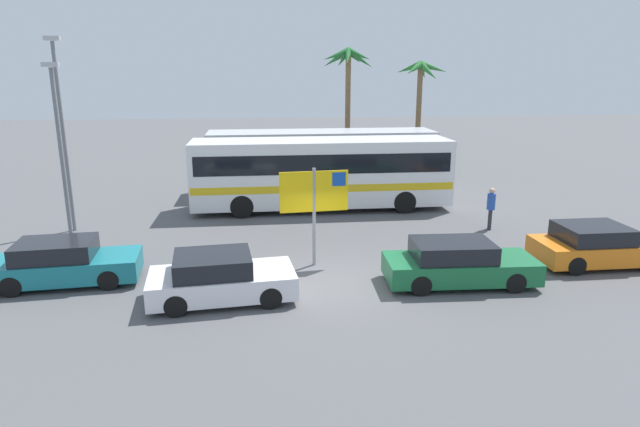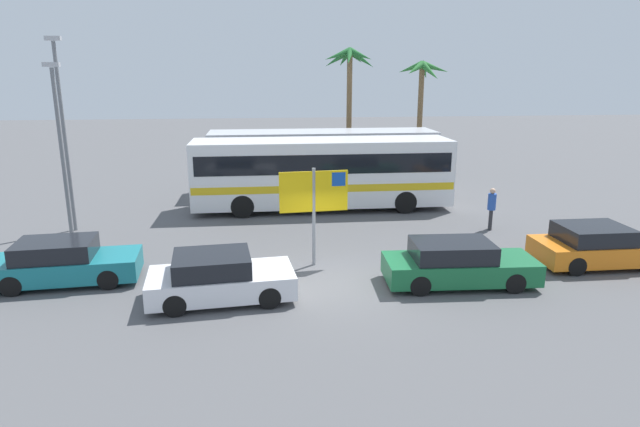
# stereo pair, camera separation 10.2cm
# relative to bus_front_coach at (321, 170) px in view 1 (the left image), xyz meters

# --- Properties ---
(ground) EXTENTS (120.00, 120.00, 0.00)m
(ground) POSITION_rel_bus_front_coach_xyz_m (-0.57, -9.14, -1.78)
(ground) COLOR #565659
(bus_front_coach) EXTENTS (11.56, 2.72, 3.17)m
(bus_front_coach) POSITION_rel_bus_front_coach_xyz_m (0.00, 0.00, 0.00)
(bus_front_coach) COLOR white
(bus_front_coach) RESTS_ON ground
(bus_rear_coach) EXTENTS (11.56, 2.72, 3.17)m
(bus_rear_coach) POSITION_rel_bus_front_coach_xyz_m (0.44, 3.58, 0.00)
(bus_rear_coach) COLOR silver
(bus_rear_coach) RESTS_ON ground
(ferry_sign) EXTENTS (2.20, 0.26, 3.20)m
(ferry_sign) POSITION_rel_bus_front_coach_xyz_m (-1.05, -7.40, 0.54)
(ferry_sign) COLOR gray
(ferry_sign) RESTS_ON ground
(car_teal) EXTENTS (4.29, 2.05, 1.32)m
(car_teal) POSITION_rel_bus_front_coach_xyz_m (-8.63, -8.15, -1.15)
(car_teal) COLOR #19757F
(car_teal) RESTS_ON ground
(car_green) EXTENTS (4.47, 1.90, 1.32)m
(car_green) POSITION_rel_bus_front_coach_xyz_m (2.95, -9.52, -1.15)
(car_green) COLOR #196638
(car_green) RESTS_ON ground
(car_orange) EXTENTS (4.01, 1.91, 1.32)m
(car_orange) POSITION_rel_bus_front_coach_xyz_m (8.03, -8.39, -1.15)
(car_orange) COLOR orange
(car_orange) RESTS_ON ground
(car_white) EXTENTS (4.11, 2.24, 1.32)m
(car_white) POSITION_rel_bus_front_coach_xyz_m (-3.96, -9.88, -1.15)
(car_white) COLOR silver
(car_white) RESTS_ON ground
(pedestrian_by_bus) EXTENTS (0.32, 0.32, 1.69)m
(pedestrian_by_bus) POSITION_rel_bus_front_coach_xyz_m (6.29, -4.13, -0.79)
(pedestrian_by_bus) COLOR #2D2D33
(pedestrian_by_bus) RESTS_ON ground
(lamp_post_left_side) EXTENTS (0.56, 0.20, 7.37)m
(lamp_post_left_side) POSITION_rel_bus_front_coach_xyz_m (-10.16, -2.41, 2.23)
(lamp_post_left_side) COLOR slate
(lamp_post_left_side) RESTS_ON ground
(lamp_post_right_side) EXTENTS (0.56, 0.20, 6.43)m
(lamp_post_right_side) POSITION_rel_bus_front_coach_xyz_m (-9.88, -3.67, 1.75)
(lamp_post_right_side) COLOR slate
(lamp_post_right_side) RESTS_ON ground
(palm_tree_seaside) EXTENTS (3.37, 3.41, 7.50)m
(palm_tree_seaside) POSITION_rel_bus_front_coach_xyz_m (2.62, 8.74, 4.37)
(palm_tree_seaside) COLOR brown
(palm_tree_seaside) RESTS_ON ground
(palm_tree_inland) EXTENTS (2.98, 2.91, 6.75)m
(palm_tree_inland) POSITION_rel_bus_front_coach_xyz_m (6.94, 8.23, 3.55)
(palm_tree_inland) COLOR brown
(palm_tree_inland) RESTS_ON ground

